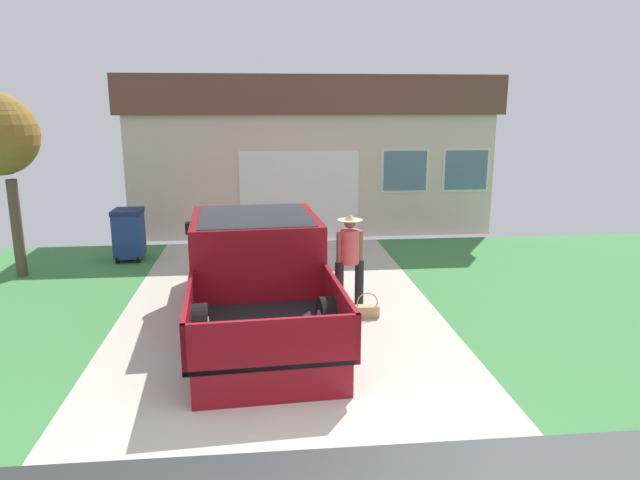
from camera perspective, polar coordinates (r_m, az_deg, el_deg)
name	(u,v)px	position (r m, az deg, el deg)	size (l,w,h in m)	color
pickup_truck	(256,269)	(9.57, -6.27, -2.86)	(2.44, 5.51, 1.59)	maroon
person_with_hat	(350,256)	(9.50, 2.92, -1.62)	(0.49, 0.41, 1.64)	black
handbag	(367,310)	(9.49, 4.65, -6.83)	(0.38, 0.17, 0.41)	tan
house_with_garage	(305,148)	(17.69, -1.46, 8.99)	(9.66, 6.42, 4.06)	beige
wheeled_trash_bin	(129,233)	(13.37, -18.23, 0.67)	(0.60, 0.72, 1.13)	navy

